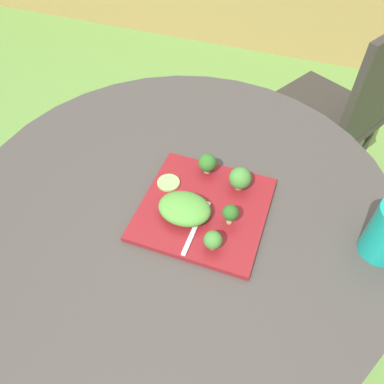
% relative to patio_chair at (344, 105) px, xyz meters
% --- Properties ---
extents(ground_plane, '(12.00, 12.00, 0.00)m').
position_rel_patio_chair_xyz_m(ground_plane, '(-0.38, -0.85, -0.53)').
color(ground_plane, '#669342').
extents(patio_table, '(1.06, 1.06, 0.75)m').
position_rel_patio_chair_xyz_m(patio_table, '(-0.38, -0.85, 0.00)').
color(patio_table, '#423D38').
rests_on(patio_table, ground_plane).
extents(patio_chair, '(0.60, 0.60, 0.90)m').
position_rel_patio_chair_xyz_m(patio_chair, '(0.00, 0.00, 0.00)').
color(patio_chair, '#332D28').
rests_on(patio_chair, ground_plane).
extents(salad_plate, '(0.29, 0.29, 0.01)m').
position_rel_patio_chair_xyz_m(salad_plate, '(-0.31, -0.88, 0.23)').
color(salad_plate, maroon).
rests_on(salad_plate, patio_table).
extents(fork, '(0.02, 0.15, 0.00)m').
position_rel_patio_chair_xyz_m(fork, '(-0.31, -0.92, 0.24)').
color(fork, silver).
rests_on(fork, salad_plate).
extents(lettuce_mound, '(0.12, 0.09, 0.05)m').
position_rel_patio_chair_xyz_m(lettuce_mound, '(-0.35, -0.91, 0.26)').
color(lettuce_mound, '#519338').
rests_on(lettuce_mound, salad_plate).
extents(broccoli_floret_0, '(0.05, 0.05, 0.06)m').
position_rel_patio_chair_xyz_m(broccoli_floret_0, '(-0.25, -0.79, 0.27)').
color(broccoli_floret_0, '#99B770').
rests_on(broccoli_floret_0, salad_plate).
extents(broccoli_floret_1, '(0.05, 0.05, 0.05)m').
position_rel_patio_chair_xyz_m(broccoli_floret_1, '(-0.34, -0.77, 0.27)').
color(broccoli_floret_1, '#99B770').
rests_on(broccoli_floret_1, salad_plate).
extents(broccoli_floret_2, '(0.04, 0.04, 0.05)m').
position_rel_patio_chair_xyz_m(broccoli_floret_2, '(-0.26, -0.98, 0.27)').
color(broccoli_floret_2, '#99B770').
rests_on(broccoli_floret_2, salad_plate).
extents(broccoli_floret_3, '(0.04, 0.04, 0.05)m').
position_rel_patio_chair_xyz_m(broccoli_floret_3, '(-0.25, -0.90, 0.27)').
color(broccoli_floret_3, '#99B770').
rests_on(broccoli_floret_3, salad_plate).
extents(cucumber_slice_0, '(0.06, 0.06, 0.01)m').
position_rel_patio_chair_xyz_m(cucumber_slice_0, '(-0.42, -0.84, 0.24)').
color(cucumber_slice_0, '#8EB766').
rests_on(cucumber_slice_0, salad_plate).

